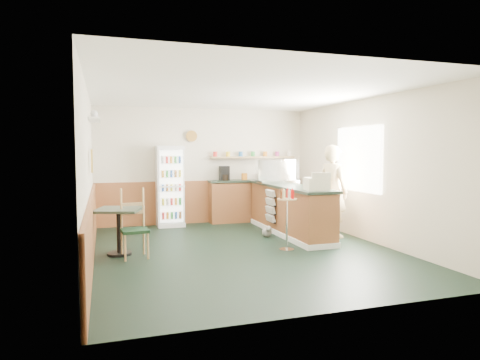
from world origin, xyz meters
name	(u,v)px	position (x,y,z in m)	size (l,w,h in m)	color
ground	(243,250)	(0.00, 0.00, 0.00)	(6.00, 6.00, 0.00)	black
room_envelope	(219,161)	(-0.23, 0.73, 1.52)	(5.04, 6.02, 2.72)	beige
service_counter	(289,212)	(1.35, 1.07, 0.46)	(0.68, 3.01, 1.01)	brown
back_counter	(254,199)	(1.19, 2.80, 0.55)	(2.24, 0.42, 1.69)	brown
drinks_fridge	(170,186)	(-0.85, 2.74, 0.91)	(0.60, 0.52, 1.82)	white
display_case	(277,171)	(1.35, 1.73, 1.26)	(0.88, 0.46, 0.50)	silver
cash_register	(316,184)	(1.35, -0.09, 1.12)	(0.39, 0.41, 0.22)	beige
shopkeeper	(333,191)	(2.05, 0.54, 0.91)	(0.61, 0.44, 1.83)	tan
condiment_stand	(287,211)	(0.72, -0.23, 0.69)	(0.33, 0.33, 1.04)	silver
newspaper_rack	(271,206)	(0.99, 1.22, 0.57)	(0.09, 0.42, 0.67)	black
cafe_table	(119,222)	(-2.05, 0.31, 0.54)	(0.88, 0.88, 0.77)	black
cafe_chair	(134,221)	(-1.82, 0.12, 0.58)	(0.45, 0.45, 1.11)	black
dog_doorstop	(267,231)	(0.80, 0.91, 0.11)	(0.20, 0.25, 0.24)	gray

